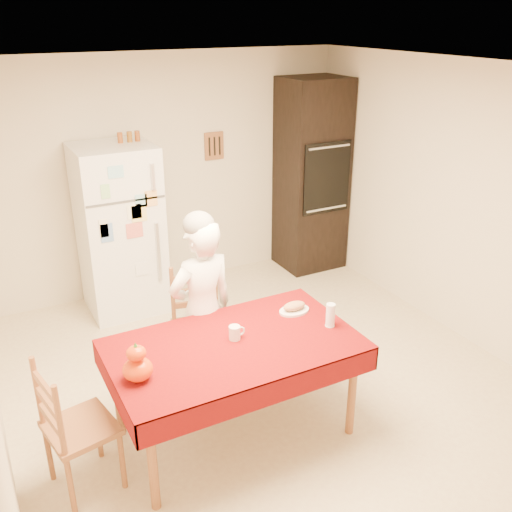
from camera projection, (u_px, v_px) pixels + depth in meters
floor at (268, 383)px, 4.74m from camera, size 4.50×4.50×0.00m
room_shell at (270, 197)px, 4.10m from camera, size 4.02×4.52×2.51m
refrigerator at (120, 230)px, 5.65m from camera, size 0.75×0.74×1.70m
oven_cabinet at (312, 176)px, 6.57m from camera, size 0.70×0.62×2.20m
dining_table at (234, 352)px, 3.92m from camera, size 1.70×1.00×0.76m
chair_far at (197, 319)px, 4.71m from camera, size 0.50×0.49×0.95m
chair_left at (70, 425)px, 3.51m from camera, size 0.47×0.49×0.95m
seated_woman at (202, 311)px, 4.36m from camera, size 0.58×0.42×1.49m
coffee_mug at (235, 333)px, 3.93m from camera, size 0.08×0.08×0.10m
pumpkin_lower at (138, 369)px, 3.49m from camera, size 0.19×0.19×0.14m
pumpkin_upper at (136, 353)px, 3.45m from camera, size 0.12×0.12×0.09m
wine_glass at (330, 315)px, 4.08m from camera, size 0.07×0.07×0.18m
bread_plate at (294, 311)px, 4.30m from camera, size 0.24×0.24×0.02m
bread_loaf at (294, 306)px, 4.29m from camera, size 0.18×0.10×0.06m
spice_jar_left at (120, 138)px, 5.38m from camera, size 0.05×0.05×0.10m
spice_jar_mid at (129, 137)px, 5.42m from camera, size 0.05×0.05×0.10m
spice_jar_right at (137, 136)px, 5.45m from camera, size 0.05×0.05×0.10m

